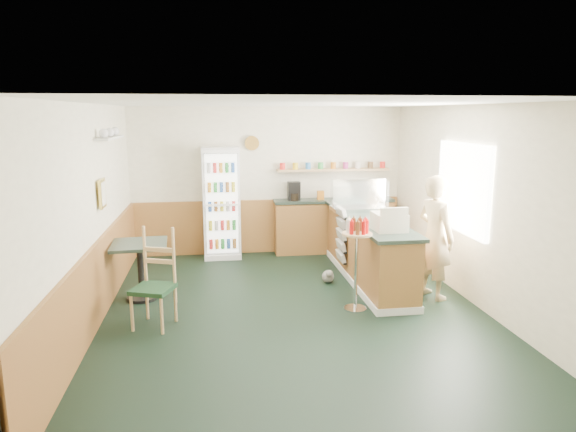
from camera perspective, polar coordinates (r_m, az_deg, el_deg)
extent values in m
plane|color=black|center=(6.98, 0.55, -10.35)|extent=(6.00, 6.00, 0.00)
cube|color=#EEE7CB|center=(9.55, -2.21, 3.94)|extent=(5.00, 0.02, 2.70)
cube|color=#EEE7CB|center=(6.70, -21.16, -0.01)|extent=(0.02, 6.00, 2.70)
cube|color=#EEE7CB|center=(7.41, 20.14, 1.08)|extent=(0.02, 6.00, 2.70)
cube|color=white|center=(6.49, 0.59, 12.49)|extent=(5.00, 6.00, 0.02)
cube|color=olive|center=(9.66, -2.14, -1.10)|extent=(4.98, 0.05, 1.00)
cube|color=olive|center=(6.90, -20.33, -6.95)|extent=(0.05, 5.98, 1.00)
cube|color=white|center=(7.62, 18.85, 2.96)|extent=(0.06, 1.45, 1.25)
cube|color=#D9BB51|center=(7.13, -19.94, 2.36)|extent=(0.03, 0.32, 0.38)
cube|color=silver|center=(7.55, -19.17, 8.22)|extent=(0.18, 1.20, 0.03)
cylinder|color=olive|center=(9.39, -4.03, 8.08)|extent=(0.26, 0.04, 0.26)
cube|color=olive|center=(8.12, 8.86, -3.82)|extent=(0.60, 2.95, 0.95)
cube|color=silver|center=(8.24, 8.77, -6.67)|extent=(0.64, 2.97, 0.10)
cube|color=#25332A|center=(8.00, 8.97, -0.29)|extent=(0.68, 3.01, 0.05)
cube|color=olive|center=(9.70, 5.04, -1.24)|extent=(2.20, 0.38, 0.95)
cube|color=#25332A|center=(9.60, 5.09, 1.73)|extent=(2.24, 0.42, 0.05)
cube|color=tan|center=(9.60, 5.04, 5.14)|extent=(2.10, 0.22, 0.04)
cube|color=black|center=(9.43, 0.66, 2.80)|extent=(0.22, 0.18, 0.34)
cylinder|color=#B2664C|center=(9.42, -0.62, 5.55)|extent=(0.10, 0.10, 0.12)
cylinder|color=#B2664C|center=(9.45, 0.82, 5.57)|extent=(0.10, 0.10, 0.12)
cylinder|color=#B2664C|center=(9.49, 2.24, 5.59)|extent=(0.10, 0.10, 0.12)
cylinder|color=#B2664C|center=(9.54, 3.65, 5.61)|extent=(0.10, 0.10, 0.12)
cylinder|color=#B2664C|center=(9.59, 5.05, 5.62)|extent=(0.10, 0.10, 0.12)
cylinder|color=#B2664C|center=(9.65, 6.43, 5.62)|extent=(0.10, 0.10, 0.12)
cylinder|color=#B2664C|center=(9.71, 7.79, 5.63)|extent=(0.10, 0.10, 0.12)
cylinder|color=#B2664C|center=(9.78, 9.13, 5.63)|extent=(0.10, 0.10, 0.12)
cylinder|color=#B2664C|center=(9.85, 10.46, 5.62)|extent=(0.10, 0.10, 0.12)
cube|color=white|center=(9.32, -7.40, 1.48)|extent=(0.66, 0.47, 2.00)
cube|color=white|center=(9.10, -7.37, 1.30)|extent=(0.55, 0.02, 1.76)
cube|color=silver|center=(9.03, -7.36, 1.22)|extent=(0.59, 0.02, 1.83)
cube|color=silver|center=(8.53, 7.86, 0.83)|extent=(0.89, 0.46, 0.06)
cube|color=silver|center=(8.49, 7.90, 2.51)|extent=(0.87, 0.44, 0.44)
cube|color=beige|center=(7.12, 11.16, -0.63)|extent=(0.42, 0.44, 0.24)
imported|color=tan|center=(7.48, 16.05, -2.28)|extent=(0.59, 0.69, 1.75)
cylinder|color=silver|center=(7.05, 7.46, -10.15)|extent=(0.31, 0.31, 0.02)
cylinder|color=silver|center=(6.87, 7.57, -6.15)|extent=(0.04, 0.04, 1.03)
cylinder|color=tan|center=(6.74, 7.68, -1.98)|extent=(0.39, 0.39, 0.03)
cylinder|color=red|center=(6.70, 8.73, -1.19)|extent=(0.05, 0.05, 0.18)
cylinder|color=red|center=(6.78, 8.56, -1.04)|extent=(0.05, 0.05, 0.18)
cylinder|color=red|center=(6.83, 8.00, -0.94)|extent=(0.05, 0.05, 0.18)
cylinder|color=red|center=(6.82, 7.31, -0.93)|extent=(0.05, 0.05, 0.18)
cylinder|color=red|center=(6.77, 6.80, -1.01)|extent=(0.05, 0.05, 0.18)
cylinder|color=red|center=(6.69, 6.70, -1.16)|extent=(0.05, 0.05, 0.18)
cylinder|color=red|center=(6.62, 7.08, -1.30)|extent=(0.05, 0.05, 0.18)
cylinder|color=red|center=(6.60, 7.76, -1.36)|extent=(0.05, 0.05, 0.18)
cylinder|color=red|center=(6.63, 8.41, -1.32)|extent=(0.05, 0.05, 0.18)
cube|color=black|center=(8.36, 6.00, -4.91)|extent=(0.05, 0.44, 0.03)
cube|color=beige|center=(8.33, 5.87, -4.46)|extent=(0.09, 0.40, 0.15)
cube|color=black|center=(8.31, 6.02, -3.71)|extent=(0.05, 0.44, 0.03)
cube|color=beige|center=(8.29, 5.90, -3.25)|extent=(0.09, 0.40, 0.15)
cube|color=black|center=(8.26, 6.05, -2.50)|extent=(0.05, 0.44, 0.03)
cube|color=beige|center=(8.24, 5.92, -2.03)|extent=(0.09, 0.40, 0.15)
cube|color=black|center=(8.22, 6.07, -1.28)|extent=(0.05, 0.44, 0.03)
cube|color=beige|center=(8.20, 5.95, -0.80)|extent=(0.09, 0.40, 0.15)
cube|color=black|center=(8.18, 6.10, -0.04)|extent=(0.05, 0.44, 0.03)
cube|color=beige|center=(8.17, 5.97, 0.44)|extent=(0.09, 0.40, 0.15)
cylinder|color=black|center=(7.63, -15.88, -8.70)|extent=(0.42, 0.42, 0.04)
cylinder|color=black|center=(7.51, -16.04, -5.95)|extent=(0.08, 0.08, 0.74)
cube|color=#25332A|center=(7.41, -16.20, -3.05)|extent=(0.79, 0.79, 0.04)
cube|color=#15301A|center=(6.51, -14.76, -7.84)|extent=(0.58, 0.58, 0.05)
cylinder|color=tan|center=(6.44, -16.57, -10.49)|extent=(0.04, 0.04, 0.47)
cylinder|color=tan|center=(6.39, -13.09, -10.47)|extent=(0.04, 0.04, 0.47)
cylinder|color=tan|center=(6.80, -16.11, -9.29)|extent=(0.04, 0.04, 0.47)
cylinder|color=tan|center=(6.75, -12.82, -9.26)|extent=(0.04, 0.04, 0.47)
cube|color=tan|center=(6.60, -14.72, -4.26)|extent=(0.40, 0.18, 0.73)
sphere|color=gray|center=(8.03, 4.46, -6.73)|extent=(0.19, 0.19, 0.19)
sphere|color=gray|center=(7.92, 4.62, -6.40)|extent=(0.11, 0.11, 0.11)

